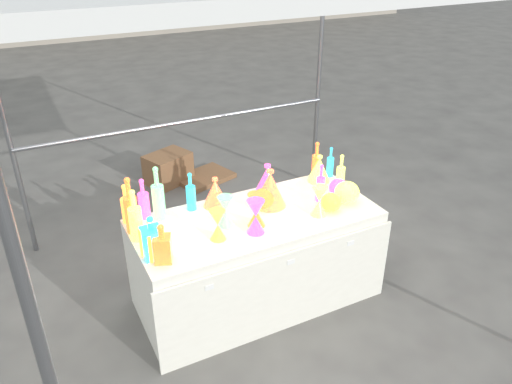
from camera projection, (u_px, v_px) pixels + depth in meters
name	position (u px, v px, depth m)	size (l,w,h in m)	color
ground	(256.00, 296.00, 4.00)	(80.00, 80.00, 0.00)	slate
display_table	(257.00, 259.00, 3.81)	(1.84, 0.83, 0.75)	white
cardboard_box_closed	(168.00, 168.00, 5.71)	(0.48, 0.35, 0.35)	brown
cardboard_box_flat	(204.00, 177.00, 5.83)	(0.62, 0.45, 0.05)	brown
bottle_0	(126.00, 203.00, 3.51)	(0.08, 0.08, 0.30)	red
bottle_2	(130.00, 205.00, 3.37)	(0.09, 0.09, 0.42)	#FCA61A
bottle_3	(143.00, 199.00, 3.56)	(0.08, 0.08, 0.31)	#1F64B6
bottle_4	(135.00, 215.00, 3.29)	(0.09, 0.09, 0.38)	#156685
bottle_5	(158.00, 193.00, 3.53)	(0.09, 0.09, 0.41)	#B4248D
bottle_7	(191.00, 191.00, 3.66)	(0.07, 0.07, 0.30)	#1F8217
decanter_0	(152.00, 237.00, 3.14)	(0.12, 0.12, 0.28)	red
decanter_1	(162.00, 243.00, 3.10)	(0.11, 0.11, 0.27)	#FCA61A
decanter_2	(152.00, 237.00, 3.13)	(0.13, 0.13, 0.30)	#1F8217
hourglass_0	(256.00, 210.00, 3.47)	(0.12, 0.12, 0.25)	#FCA61A
hourglass_1	(256.00, 217.00, 3.39)	(0.12, 0.12, 0.25)	#1F64B6
hourglass_2	(319.00, 201.00, 3.61)	(0.12, 0.12, 0.23)	#156685
hourglass_3	(225.00, 211.00, 3.48)	(0.12, 0.12, 0.23)	#B4248D
hourglass_4	(218.00, 225.00, 3.33)	(0.11, 0.11, 0.22)	red
globe_0	(331.00, 203.00, 3.69)	(0.16, 0.16, 0.12)	red
globe_1	(347.00, 194.00, 3.79)	(0.19, 0.19, 0.15)	#156685
globe_2	(264.00, 199.00, 3.73)	(0.17, 0.17, 0.14)	#FCA61A
globe_3	(338.00, 188.00, 3.90)	(0.15, 0.15, 0.12)	#1F64B6
lampshade_0	(270.00, 188.00, 3.72)	(0.25, 0.25, 0.29)	yellow
lampshade_1	(215.00, 192.00, 3.73)	(0.19, 0.19, 0.23)	yellow
lampshade_2	(267.00, 181.00, 3.85)	(0.23, 0.23, 0.27)	#1F64B6
lampshade_3	(319.00, 168.00, 4.10)	(0.19, 0.19, 0.23)	#156685
bottle_8	(330.00, 162.00, 4.17)	(0.06, 0.06, 0.26)	#1F8217
bottle_9	(316.00, 160.00, 4.12)	(0.07, 0.07, 0.33)	#FCA61A
bottle_10	(321.00, 183.00, 3.78)	(0.07, 0.07, 0.31)	#1F64B6
bottle_11	(341.00, 172.00, 3.95)	(0.07, 0.07, 0.30)	#156685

